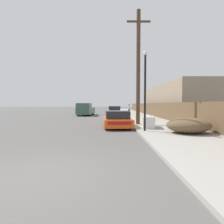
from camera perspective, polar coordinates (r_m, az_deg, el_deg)
The scene contains 12 objects.
ground_plane at distance 4.55m, azimuth -23.00°, elevation -19.17°, with size 220.00×220.00×0.00m, color #595654.
sidewalk_curb at distance 27.68m, azimuth 7.21°, elevation -0.78°, with size 4.20×63.00×0.12m, color #9E998E.
discarded_fridge at distance 11.98m, azimuth 11.81°, elevation -3.13°, with size 0.99×1.81×0.77m.
parked_sports_car_red at distance 12.71m, azimuth 1.56°, elevation -2.48°, with size 2.09×4.22×1.20m.
car_parked_mid at distance 23.98m, azimuth 0.67°, elevation 0.14°, with size 1.90×4.35×1.40m.
pickup_truck at distance 26.19m, azimuth -8.63°, elevation 0.87°, with size 2.17×5.60×1.81m.
utility_pole at distance 14.05m, azimuth 8.57°, elevation 14.55°, with size 1.80×0.30×8.73m.
street_lamp at distance 10.38m, azimuth 10.75°, elevation 8.75°, with size 0.26×0.26×4.60m.
brush_pile at distance 10.26m, azimuth 23.72°, elevation -4.03°, with size 2.34×1.83×0.82m.
wooden_fence at distance 24.59m, azimuth 12.79°, elevation 0.87°, with size 0.08×42.75×1.70m, color brown.
building_right_house at distance 26.03m, azimuth 20.87°, elevation 3.33°, with size 6.00×17.08×4.18m, color gray.
pedestrian at distance 27.99m, azimuth 5.60°, elevation 1.10°, with size 0.34×0.34×1.64m.
Camera 1 is at (1.66, -3.90, 1.67)m, focal length 28.00 mm.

